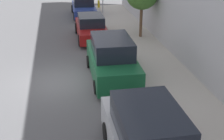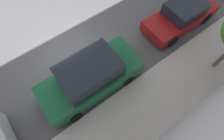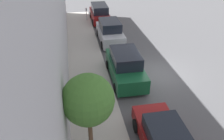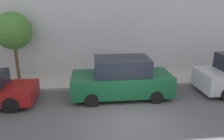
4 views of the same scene
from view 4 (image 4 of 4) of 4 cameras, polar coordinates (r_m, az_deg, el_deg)
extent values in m
plane|color=#515154|center=(8.88, 5.05, -13.25)|extent=(60.00, 60.00, 0.00)
cube|color=#B2ADA3|center=(13.22, 0.86, -2.23)|extent=(2.74, 32.00, 0.15)
cylinder|color=black|center=(13.22, 23.43, -2.51)|extent=(0.22, 0.68, 0.68)
cube|color=#14512D|center=(10.72, 2.49, -3.48)|extent=(2.03, 4.83, 0.96)
cube|color=black|center=(10.44, 2.55, 1.04)|extent=(1.76, 2.63, 0.80)
cylinder|color=black|center=(9.90, -5.31, -7.87)|extent=(0.22, 0.61, 0.61)
cylinder|color=black|center=(11.61, -5.55, -3.96)|extent=(0.22, 0.61, 0.61)
cylinder|color=black|center=(10.37, 11.48, -6.93)|extent=(0.22, 0.61, 0.61)
cylinder|color=black|center=(12.01, 8.80, -3.33)|extent=(0.22, 0.61, 0.61)
cylinder|color=black|center=(10.26, -24.90, -8.28)|extent=(0.22, 0.70, 0.70)
cylinder|color=black|center=(11.75, -22.45, -4.75)|extent=(0.22, 0.70, 0.70)
cylinder|color=brown|center=(13.82, -23.61, 2.36)|extent=(0.19, 0.19, 2.25)
sphere|color=#42752D|center=(13.52, -24.48, 9.31)|extent=(2.08, 2.08, 2.08)
camera|label=1|loc=(16.82, 59.50, 15.19)|focal=50.00mm
camera|label=2|loc=(13.90, 6.25, 32.61)|focal=28.00mm
camera|label=3|loc=(17.35, -50.25, 24.17)|focal=35.00mm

